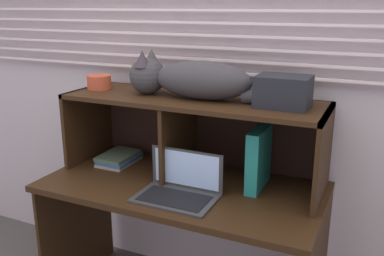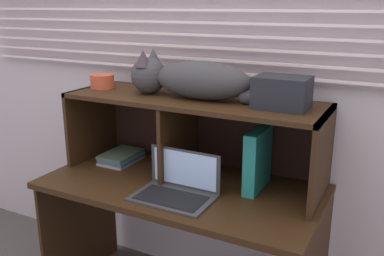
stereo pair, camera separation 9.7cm
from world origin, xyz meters
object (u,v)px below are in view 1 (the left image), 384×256
(laptop, at_px, (179,188))
(small_basket, at_px, (99,82))
(binder_upright, at_px, (259,159))
(storage_box, at_px, (283,91))
(cat, at_px, (190,79))
(book_stack, at_px, (119,158))

(laptop, xyz_separation_m, small_basket, (-0.59, 0.24, 0.40))
(binder_upright, relative_size, storage_box, 1.26)
(cat, height_order, book_stack, cat)
(laptop, distance_m, binder_upright, 0.40)
(binder_upright, xyz_separation_m, small_basket, (-0.88, 0.00, 0.29))
(book_stack, bearing_deg, cat, -0.38)
(binder_upright, distance_m, small_basket, 0.93)
(laptop, xyz_separation_m, storage_box, (0.39, 0.24, 0.43))
(laptop, height_order, storage_box, storage_box)
(cat, xyz_separation_m, small_basket, (-0.53, -0.00, -0.06))
(cat, bearing_deg, small_basket, -180.00)
(laptop, relative_size, binder_upright, 1.24)
(storage_box, bearing_deg, laptop, -148.07)
(binder_upright, xyz_separation_m, book_stack, (-0.78, 0.00, -0.12))
(laptop, bearing_deg, cat, 103.75)
(binder_upright, relative_size, book_stack, 1.17)
(book_stack, relative_size, storage_box, 1.07)
(book_stack, bearing_deg, small_basket, -178.37)
(binder_upright, bearing_deg, small_basket, 180.00)
(laptop, bearing_deg, book_stack, 153.37)
(binder_upright, bearing_deg, storage_box, 0.00)
(book_stack, height_order, small_basket, small_basket)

